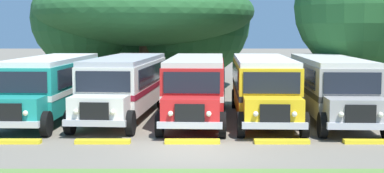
{
  "coord_description": "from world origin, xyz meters",
  "views": [
    {
      "loc": [
        -0.01,
        -18.81,
        4.07
      ],
      "look_at": [
        0.0,
        6.24,
        1.6
      ],
      "focal_mm": 53.24,
      "sensor_mm": 36.0,
      "label": 1
    }
  ],
  "objects_px": {
    "parked_bus_slot_2": "(196,84)",
    "broad_shade_tree": "(149,16)",
    "parked_bus_slot_3": "(263,84)",
    "parked_bus_slot_0": "(51,84)",
    "parked_bus_slot_1": "(125,83)",
    "parked_bus_slot_4": "(330,85)"
  },
  "relations": [
    {
      "from": "parked_bus_slot_2",
      "to": "broad_shade_tree",
      "type": "distance_m",
      "value": 15.58
    },
    {
      "from": "parked_bus_slot_2",
      "to": "parked_bus_slot_3",
      "type": "xyz_separation_m",
      "value": [
        3.08,
        -0.07,
        0.0
      ]
    },
    {
      "from": "parked_bus_slot_0",
      "to": "parked_bus_slot_2",
      "type": "xyz_separation_m",
      "value": [
        6.8,
        -0.19,
        0.0
      ]
    },
    {
      "from": "parked_bus_slot_0",
      "to": "broad_shade_tree",
      "type": "relative_size",
      "value": 0.62
    },
    {
      "from": "parked_bus_slot_0",
      "to": "parked_bus_slot_2",
      "type": "height_order",
      "value": "same"
    },
    {
      "from": "broad_shade_tree",
      "to": "parked_bus_slot_2",
      "type": "bearing_deg",
      "value": -77.58
    },
    {
      "from": "parked_bus_slot_0",
      "to": "broad_shade_tree",
      "type": "bearing_deg",
      "value": 168.71
    },
    {
      "from": "parked_bus_slot_0",
      "to": "parked_bus_slot_1",
      "type": "distance_m",
      "value": 3.45
    },
    {
      "from": "parked_bus_slot_0",
      "to": "parked_bus_slot_4",
      "type": "height_order",
      "value": "same"
    },
    {
      "from": "parked_bus_slot_0",
      "to": "parked_bus_slot_1",
      "type": "relative_size",
      "value": 0.99
    },
    {
      "from": "parked_bus_slot_2",
      "to": "broad_shade_tree",
      "type": "xyz_separation_m",
      "value": [
        -3.26,
        14.81,
        3.56
      ]
    },
    {
      "from": "broad_shade_tree",
      "to": "parked_bus_slot_4",
      "type": "bearing_deg",
      "value": -57.87
    },
    {
      "from": "parked_bus_slot_1",
      "to": "broad_shade_tree",
      "type": "height_order",
      "value": "broad_shade_tree"
    },
    {
      "from": "parked_bus_slot_1",
      "to": "parked_bus_slot_4",
      "type": "height_order",
      "value": "same"
    },
    {
      "from": "parked_bus_slot_3",
      "to": "parked_bus_slot_4",
      "type": "bearing_deg",
      "value": 90.08
    },
    {
      "from": "parked_bus_slot_2",
      "to": "parked_bus_slot_3",
      "type": "distance_m",
      "value": 3.08
    },
    {
      "from": "parked_bus_slot_4",
      "to": "broad_shade_tree",
      "type": "distance_m",
      "value": 18.09
    },
    {
      "from": "parked_bus_slot_2",
      "to": "broad_shade_tree",
      "type": "height_order",
      "value": "broad_shade_tree"
    },
    {
      "from": "parked_bus_slot_1",
      "to": "parked_bus_slot_3",
      "type": "bearing_deg",
      "value": 90.32
    },
    {
      "from": "parked_bus_slot_0",
      "to": "parked_bus_slot_2",
      "type": "bearing_deg",
      "value": 90.72
    },
    {
      "from": "parked_bus_slot_2",
      "to": "broad_shade_tree",
      "type": "bearing_deg",
      "value": -164.7
    },
    {
      "from": "parked_bus_slot_2",
      "to": "parked_bus_slot_1",
      "type": "bearing_deg",
      "value": -94.82
    }
  ]
}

